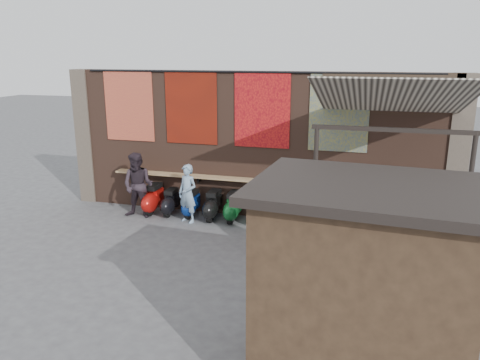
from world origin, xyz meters
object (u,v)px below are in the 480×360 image
Objects in this scene: scooter_stool_2 at (191,204)px; shopper_grey at (375,228)px; scooter_stool_9 at (346,218)px; diner_right at (138,186)px; scooter_stool_5 at (257,211)px; shopper_navy at (338,225)px; scooter_stool_8 at (322,215)px; scooter_stool_4 at (233,207)px; market_stall at (362,294)px; scooter_stool_3 at (213,205)px; diner_left at (188,194)px; scooter_stool_7 at (298,214)px; scooter_stool_6 at (276,211)px; scooter_stool_1 at (171,202)px; scooter_stool_0 at (153,199)px; shelf_box at (308,179)px; shopper_tan at (283,223)px.

scooter_stool_2 is 5.27m from shopper_grey.
diner_right is (-5.63, -0.37, 0.53)m from scooter_stool_9.
scooter_stool_5 is 3.18m from shopper_navy.
scooter_stool_8 reaches higher than scooter_stool_5.
market_stall is (3.49, -5.87, 0.99)m from scooter_stool_4.
scooter_stool_3 is 0.30× the size of market_stall.
diner_left reaches higher than scooter_stool_5.
shopper_grey reaches higher than scooter_stool_3.
scooter_stool_8 is 2.24m from shopper_navy.
scooter_stool_8 reaches higher than scooter_stool_7.
shopper_grey is at bearing 5.64° from diner_left.
shopper_grey is (4.26, -1.76, 0.42)m from scooter_stool_3.
scooter_stool_6 is at bearing 0.50° from scooter_stool_3.
scooter_stool_1 is at bearing 177.72° from scooter_stool_3.
scooter_stool_9 is at bearing -0.73° from scooter_stool_0.
diner_left reaches higher than scooter_stool_6.
scooter_stool_6 is at bearing 179.21° from scooter_stool_9.
scooter_stool_6 reaches higher than scooter_stool_7.
scooter_stool_2 is at bearing 0.15° from scooter_stool_0.
diner_left is (-3.14, -0.69, -0.46)m from shelf_box.
market_stall is at bearing -27.93° from diner_left.
shopper_tan is (4.15, -2.03, 0.40)m from scooter_stool_0.
scooter_stool_7 is 0.95× the size of scooter_stool_9.
scooter_stool_1 is 4.87m from scooter_stool_9.
shelf_box is 0.96m from scooter_stool_7.
market_stall is (5.35, -5.89, 1.02)m from scooter_stool_1.
market_stall is at bearing -68.42° from scooter_stool_6.
scooter_stool_9 is at bearing -65.78° from shopper_grey.
shelf_box is at bearing 63.13° from shopper_tan.
diner_right reaches higher than scooter_stool_2.
scooter_stool_4 reaches higher than scooter_stool_3.
scooter_stool_3 is 4.63m from shopper_grey.
shopper_tan is (2.32, -1.97, 0.42)m from scooter_stool_3.
scooter_stool_3 is 0.53× the size of diner_left.
shopper_grey is at bearing -25.91° from scooter_stool_4.
diner_right reaches higher than scooter_stool_3.
scooter_stool_3 reaches higher than scooter_stool_1.
scooter_stool_9 is (4.87, -0.06, 0.02)m from scooter_stool_1.
shopper_tan is 4.28m from market_stall.
scooter_stool_3 is at bearing 179.97° from scooter_stool_7.
scooter_stool_6 is 1.05× the size of scooter_stool_7.
scooter_stool_1 is at bearing -0.88° from scooter_stool_0.
scooter_stool_3 is at bearing -5.38° from scooter_stool_2.
scooter_stool_8 is 0.53× the size of diner_left.
scooter_stool_8 is 6.02m from market_stall.
scooter_stool_1 is at bearing -178.95° from scooter_stool_2.
scooter_stool_2 is 0.61m from diner_left.
scooter_stool_2 is at bearing 178.64° from scooter_stool_4.
shopper_grey reaches higher than scooter_stool_7.
scooter_stool_5 is (-1.31, -0.28, -0.91)m from shelf_box.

